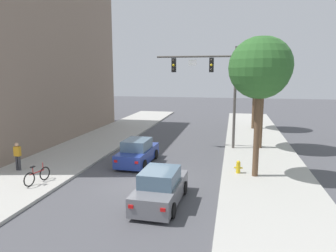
# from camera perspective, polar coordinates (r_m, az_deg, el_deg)

# --- Properties ---
(ground_plane) EXTENTS (120.00, 120.00, 0.00)m
(ground_plane) POSITION_cam_1_polar(r_m,az_deg,el_deg) (16.77, -4.70, -10.54)
(ground_plane) COLOR #4C4C51
(sidewalk_left) EXTENTS (5.00, 60.00, 0.15)m
(sidewalk_left) POSITION_cam_1_polar(r_m,az_deg,el_deg) (19.53, -23.52, -8.16)
(sidewalk_left) COLOR #B2AFA8
(sidewalk_left) RESTS_ON ground
(sidewalk_right) EXTENTS (5.00, 60.00, 0.15)m
(sidewalk_right) POSITION_cam_1_polar(r_m,az_deg,el_deg) (16.24, 18.35, -11.41)
(sidewalk_right) COLOR #B2AFA8
(sidewalk_right) RESTS_ON ground
(building_left_brick) EXTENTS (12.00, 20.00, 14.27)m
(building_left_brick) POSITION_cam_1_polar(r_m,az_deg,el_deg) (31.23, -27.49, 11.04)
(building_left_brick) COLOR gray
(building_left_brick) RESTS_ON ground
(traffic_signal_mast) EXTENTS (5.98, 0.38, 7.50)m
(traffic_signal_mast) POSITION_cam_1_polar(r_m,az_deg,el_deg) (23.87, 8.05, 8.41)
(traffic_signal_mast) COLOR #514C47
(traffic_signal_mast) RESTS_ON sidewalk_right
(car_lead_blue) EXTENTS (1.92, 4.28, 1.60)m
(car_lead_blue) POSITION_cam_1_polar(r_m,az_deg,el_deg) (20.37, -5.52, -4.78)
(car_lead_blue) COLOR navy
(car_lead_blue) RESTS_ON ground
(car_following_grey) EXTENTS (1.93, 4.29, 1.60)m
(car_following_grey) POSITION_cam_1_polar(r_m,az_deg,el_deg) (14.24, -1.35, -11.14)
(car_following_grey) COLOR slate
(car_following_grey) RESTS_ON ground
(pedestrian_sidewalk_left_walker) EXTENTS (0.36, 0.22, 1.64)m
(pedestrian_sidewalk_left_walker) POSITION_cam_1_polar(r_m,az_deg,el_deg) (20.34, -25.51, -4.73)
(pedestrian_sidewalk_left_walker) COLOR #333338
(pedestrian_sidewalk_left_walker) RESTS_ON sidewalk_left
(bicycle_leaning) EXTENTS (0.39, 1.75, 0.98)m
(bicycle_leaning) POSITION_cam_1_polar(r_m,az_deg,el_deg) (17.72, -22.54, -8.30)
(bicycle_leaning) COLOR black
(bicycle_leaning) RESTS_ON sidewalk_left
(fire_hydrant) EXTENTS (0.48, 0.24, 0.72)m
(fire_hydrant) POSITION_cam_1_polar(r_m,az_deg,el_deg) (18.44, 12.56, -7.20)
(fire_hydrant) COLOR gold
(fire_hydrant) RESTS_ON sidewalk_right
(street_tree_nearest) EXTENTS (3.26, 3.26, 7.49)m
(street_tree_nearest) POSITION_cam_1_polar(r_m,az_deg,el_deg) (17.41, 16.24, 9.89)
(street_tree_nearest) COLOR brown
(street_tree_nearest) RESTS_ON sidewalk_right
(street_tree_second) EXTENTS (4.22, 4.22, 8.25)m
(street_tree_second) POSITION_cam_1_polar(r_m,az_deg,el_deg) (24.38, 16.83, 10.36)
(street_tree_second) COLOR brown
(street_tree_second) RESTS_ON sidewalk_right
(street_tree_third) EXTENTS (3.95, 3.95, 7.87)m
(street_tree_third) POSITION_cam_1_polar(r_m,az_deg,el_deg) (33.07, 15.50, 9.67)
(street_tree_third) COLOR brown
(street_tree_third) RESTS_ON sidewalk_right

